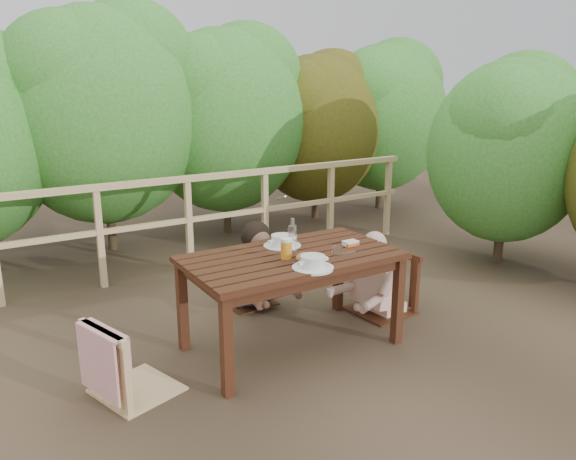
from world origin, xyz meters
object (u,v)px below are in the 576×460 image
diner_right (386,244)px  soup_far (282,241)px  bread_roll (304,257)px  butter_tub (351,244)px  woman (246,239)px  bottle (293,236)px  chair_left (132,322)px  tumbler (337,251)px  chair_right (382,258)px  beer_glass (286,249)px  table (292,302)px  soup_near (313,262)px  chair_far (248,259)px

diner_right → soup_far: (-0.97, 0.09, 0.15)m
bread_roll → butter_tub: bearing=12.9°
woman → bottle: size_ratio=4.45×
chair_left → woman: 1.60m
soup_far → tumbler: size_ratio=3.44×
chair_right → beer_glass: (-1.08, -0.20, 0.30)m
chair_right → woman: woman is taller
chair_right → beer_glass: 1.14m
table → bottle: bottle is taller
chair_left → bread_roll: (1.19, -0.15, 0.26)m
chair_right → beer_glass: bearing=-84.5°
soup_far → bread_roll: bearing=-98.2°
diner_right → soup_far: bearing=79.9°
soup_near → butter_tub: size_ratio=2.48×
woman → diner_right: 1.21m
chair_right → soup_near: bearing=-71.1°
soup_near → soup_far: size_ratio=0.99×
soup_far → chair_far: bearing=86.3°
table → tumbler: size_ratio=18.41×
table → soup_near: bearing=-94.5°
chair_far → bottle: 0.96m
tumbler → chair_left: bearing=173.4°
diner_right → bottle: size_ratio=4.50×
chair_far → diner_right: bearing=-44.3°
woman → table: bearing=78.6°
table → chair_far: (0.10, 0.90, 0.06)m
chair_right → soup_far: bearing=-100.3°
table → tumbler: tumbler is taller
beer_glass → bread_roll: bearing=-50.6°
table → chair_left: chair_left is taller
bottle → soup_far: bearing=82.7°
chair_far → chair_right: 1.18m
chair_far → beer_glass: 1.04m
soup_near → bread_roll: (0.03, 0.15, -0.01)m
bread_roll → tumbler: tumbler is taller
table → tumbler: 0.52m
chair_far → woman: (0.00, 0.02, 0.18)m
chair_left → chair_far: bearing=-72.4°
table → diner_right: size_ratio=1.27×
diner_right → bread_roll: diner_right is taller
chair_left → soup_near: bearing=-121.9°
chair_right → chair_left: bearing=-90.9°
table → chair_far: 0.91m
chair_left → beer_glass: size_ratio=5.96×
bread_roll → beer_glass: bearing=129.4°
woman → chair_far: bearing=85.0°
chair_left → chair_right: size_ratio=0.99×
table → soup_far: 0.47m
bottle → chair_left: bearing=-177.4°
table → woman: 0.96m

